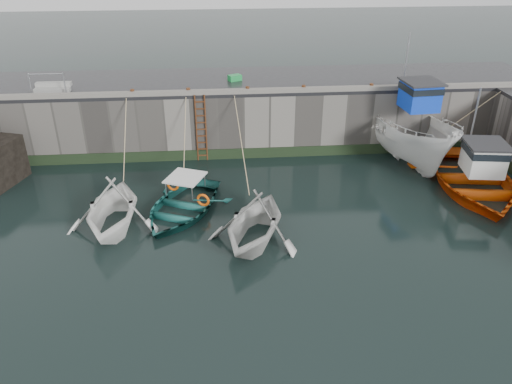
{
  "coord_description": "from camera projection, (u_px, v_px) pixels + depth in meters",
  "views": [
    {
      "loc": [
        -1.32,
        -12.06,
        9.87
      ],
      "look_at": [
        0.07,
        4.18,
        1.2
      ],
      "focal_mm": 35.0,
      "sensor_mm": 36.0,
      "label": 1
    }
  ],
  "objects": [
    {
      "name": "ground",
      "position": [
        265.0,
        290.0,
        15.34
      ],
      "size": [
        120.0,
        120.0,
        0.0
      ],
      "primitive_type": "plane",
      "color": "black",
      "rests_on": "ground"
    },
    {
      "name": "quay_back",
      "position": [
        241.0,
        111.0,
        25.64
      ],
      "size": [
        30.0,
        5.0,
        3.0
      ],
      "primitive_type": "cube",
      "color": "slate",
      "rests_on": "ground"
    },
    {
      "name": "road_back",
      "position": [
        240.0,
        81.0,
        24.89
      ],
      "size": [
        30.0,
        5.0,
        0.16
      ],
      "primitive_type": "cube",
      "color": "black",
      "rests_on": "quay_back"
    },
    {
      "name": "kerb_back",
      "position": [
        243.0,
        91.0,
        22.74
      ],
      "size": [
        30.0,
        0.3,
        0.2
      ],
      "primitive_type": "cube",
      "color": "slate",
      "rests_on": "road_back"
    },
    {
      "name": "algae_back",
      "position": [
        244.0,
        153.0,
        23.99
      ],
      "size": [
        30.0,
        0.08,
        0.5
      ],
      "primitive_type": "cube",
      "color": "black",
      "rests_on": "ground"
    },
    {
      "name": "ladder",
      "position": [
        201.0,
        129.0,
        23.17
      ],
      "size": [
        0.51,
        0.08,
        3.2
      ],
      "color": "#3F1E0F",
      "rests_on": "ground"
    },
    {
      "name": "boat_near_white",
      "position": [
        115.0,
        227.0,
        18.57
      ],
      "size": [
        3.82,
        4.38,
        2.23
      ],
      "primitive_type": "imported",
      "rotation": [
        0.0,
        0.0,
        -0.04
      ],
      "color": "white",
      "rests_on": "ground"
    },
    {
      "name": "boat_near_white_rope",
      "position": [
        130.0,
        177.0,
        22.26
      ],
      "size": [
        0.04,
        4.27,
        3.1
      ],
      "primitive_type": null,
      "color": "tan",
      "rests_on": "ground"
    },
    {
      "name": "boat_near_blue",
      "position": [
        182.0,
        211.0,
        19.59
      ],
      "size": [
        4.94,
        5.64,
        0.97
      ],
      "primitive_type": "imported",
      "rotation": [
        0.0,
        0.0,
        -0.4
      ],
      "color": "#195852",
      "rests_on": "ground"
    },
    {
      "name": "boat_near_blue_rope",
      "position": [
        186.0,
        171.0,
        22.86
      ],
      "size": [
        0.04,
        3.56,
        3.1
      ],
      "primitive_type": null,
      "color": "tan",
      "rests_on": "ground"
    },
    {
      "name": "boat_near_blacktrim",
      "position": [
        255.0,
        241.0,
        17.75
      ],
      "size": [
        4.89,
        5.19,
        2.18
      ],
      "primitive_type": "imported",
      "rotation": [
        0.0,
        0.0,
        -0.39
      ],
      "color": "silver",
      "rests_on": "ground"
    },
    {
      "name": "boat_near_blacktrim_rope",
      "position": [
        245.0,
        180.0,
        22.04
      ],
      "size": [
        0.04,
        5.42,
        3.1
      ],
      "primitive_type": null,
      "color": "tan",
      "rests_on": "ground"
    },
    {
      "name": "boat_far_white",
      "position": [
        408.0,
        133.0,
        23.68
      ],
      "size": [
        3.5,
        7.89,
        5.97
      ],
      "rotation": [
        0.0,
        0.0,
        0.08
      ],
      "color": "silver",
      "rests_on": "ground"
    },
    {
      "name": "boat_far_orange",
      "position": [
        473.0,
        179.0,
        21.16
      ],
      "size": [
        5.65,
        7.24,
        4.37
      ],
      "rotation": [
        0.0,
        0.0,
        -0.15
      ],
      "color": "#EB540C",
      "rests_on": "ground"
    },
    {
      "name": "fish_crate",
      "position": [
        235.0,
        78.0,
        24.61
      ],
      "size": [
        0.72,
        0.6,
        0.28
      ],
      "primitive_type": "cube",
      "rotation": [
        0.0,
        0.0,
        0.44
      ],
      "color": "#1A933F",
      "rests_on": "road_back"
    },
    {
      "name": "railing",
      "position": [
        53.0,
        87.0,
        23.0
      ],
      "size": [
        1.6,
        1.05,
        1.0
      ],
      "color": "#A5A8AD",
      "rests_on": "road_back"
    },
    {
      "name": "bollard_a",
      "position": [
        132.0,
        92.0,
        22.43
      ],
      "size": [
        0.18,
        0.18,
        0.28
      ],
      "primitive_type": "cylinder",
      "color": "#3F1E0F",
      "rests_on": "road_back"
    },
    {
      "name": "bollard_b",
      "position": [
        188.0,
        91.0,
        22.62
      ],
      "size": [
        0.18,
        0.18,
        0.28
      ],
      "primitive_type": "cylinder",
      "color": "#3F1E0F",
      "rests_on": "road_back"
    },
    {
      "name": "bollard_c",
      "position": [
        248.0,
        90.0,
        22.83
      ],
      "size": [
        0.18,
        0.18,
        0.28
      ],
      "primitive_type": "cylinder",
      "color": "#3F1E0F",
      "rests_on": "road_back"
    },
    {
      "name": "bollard_d",
      "position": [
        304.0,
        88.0,
        23.02
      ],
      "size": [
        0.18,
        0.18,
        0.28
      ],
      "primitive_type": "cylinder",
      "color": "#3F1E0F",
      "rests_on": "road_back"
    },
    {
      "name": "bollard_e",
      "position": [
        371.0,
        86.0,
        23.26
      ],
      "size": [
        0.18,
        0.18,
        0.28
      ],
      "primitive_type": "cylinder",
      "color": "#3F1E0F",
      "rests_on": "road_back"
    }
  ]
}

